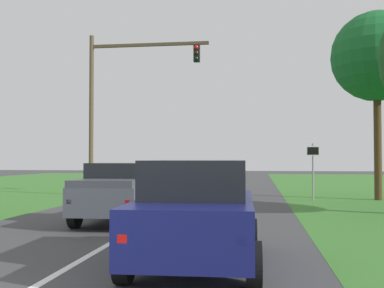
{
  "coord_description": "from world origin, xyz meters",
  "views": [
    {
      "loc": [
        3.43,
        -4.93,
        2.0
      ],
      "look_at": [
        0.35,
        17.21,
        2.68
      ],
      "focal_mm": 44.01,
      "sensor_mm": 36.0,
      "label": 1
    }
  ],
  "objects_px": {
    "keep_moving_sign": "(313,164)",
    "oak_tree_right": "(377,57)",
    "red_suv_near": "(197,210)",
    "traffic_light": "(118,92)",
    "pickup_truck_lead": "(121,192)"
  },
  "relations": [
    {
      "from": "oak_tree_right",
      "to": "keep_moving_sign",
      "type": "bearing_deg",
      "value": -164.34
    },
    {
      "from": "red_suv_near",
      "to": "traffic_light",
      "type": "height_order",
      "value": "traffic_light"
    },
    {
      "from": "pickup_truck_lead",
      "to": "oak_tree_right",
      "type": "bearing_deg",
      "value": 43.0
    },
    {
      "from": "red_suv_near",
      "to": "oak_tree_right",
      "type": "xyz_separation_m",
      "value": [
        6.86,
        14.83,
        5.88
      ]
    },
    {
      "from": "keep_moving_sign",
      "to": "red_suv_near",
      "type": "bearing_deg",
      "value": -104.92
    },
    {
      "from": "pickup_truck_lead",
      "to": "traffic_light",
      "type": "height_order",
      "value": "traffic_light"
    },
    {
      "from": "keep_moving_sign",
      "to": "oak_tree_right",
      "type": "height_order",
      "value": "oak_tree_right"
    },
    {
      "from": "keep_moving_sign",
      "to": "oak_tree_right",
      "type": "bearing_deg",
      "value": 15.66
    },
    {
      "from": "pickup_truck_lead",
      "to": "keep_moving_sign",
      "type": "bearing_deg",
      "value": 50.95
    },
    {
      "from": "pickup_truck_lead",
      "to": "keep_moving_sign",
      "type": "height_order",
      "value": "keep_moving_sign"
    },
    {
      "from": "red_suv_near",
      "to": "oak_tree_right",
      "type": "distance_m",
      "value": 17.37
    },
    {
      "from": "pickup_truck_lead",
      "to": "red_suv_near",
      "type": "bearing_deg",
      "value": -60.58
    },
    {
      "from": "traffic_light",
      "to": "red_suv_near",
      "type": "bearing_deg",
      "value": -68.13
    },
    {
      "from": "traffic_light",
      "to": "pickup_truck_lead",
      "type": "bearing_deg",
      "value": -72.64
    },
    {
      "from": "pickup_truck_lead",
      "to": "traffic_light",
      "type": "xyz_separation_m",
      "value": [
        -3.17,
        10.14,
        4.65
      ]
    }
  ]
}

